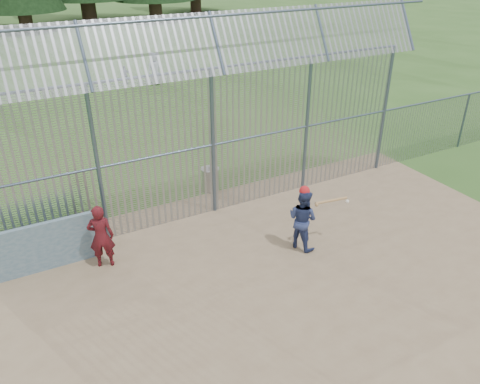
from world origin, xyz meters
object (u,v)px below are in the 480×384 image
onlooker (101,236)px  batter (303,219)px  dugout_wall (42,247)px  trash_can (210,179)px

onlooker → batter: bearing=179.7°
dugout_wall → onlooker: (1.25, -0.48, 0.19)m
batter → dugout_wall: bearing=50.3°
batter → onlooker: 4.72m
dugout_wall → onlooker: onlooker is taller
onlooker → dugout_wall: bearing=-2.6°
onlooker → trash_can: bearing=-130.5°
onlooker → trash_can: (3.77, 2.25, -0.43)m
dugout_wall → trash_can: dugout_wall is taller
dugout_wall → batter: bearing=-19.4°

